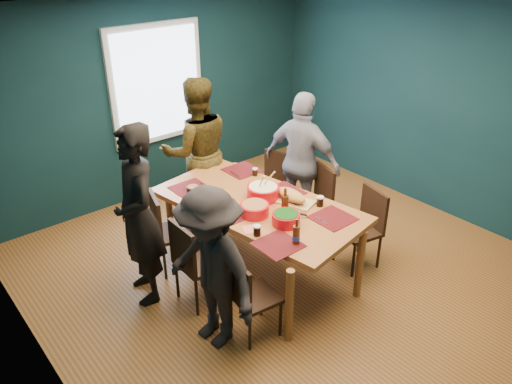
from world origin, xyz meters
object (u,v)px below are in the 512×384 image
chair_right_mid (317,197)px  person_far_left (138,216)px  dining_table (258,209)px  chair_left_far (166,226)px  person_back (197,151)px  chair_left_mid (193,258)px  cutting_board (291,197)px  chair_left_near (248,293)px  bowl_herbs (286,218)px  person_right (302,162)px  bowl_salad (255,209)px  bowl_dumpling (263,192)px  person_near_left (211,270)px  chair_right_near (365,222)px  chair_right_far (275,182)px

chair_right_mid → person_far_left: person_far_left is taller
dining_table → chair_left_far: chair_left_far is taller
person_far_left → person_back: bearing=138.6°
chair_left_mid → cutting_board: size_ratio=1.52×
person_far_left → cutting_board: 1.56m
chair_left_far → chair_left_mid: size_ratio=1.00×
chair_left_near → bowl_herbs: bearing=27.0°
person_right → bowl_salad: person_right is taller
person_back → bowl_herbs: bearing=104.5°
chair_right_mid → person_back: size_ratio=0.48×
bowl_dumpling → person_far_left: bearing=163.8°
person_back → bowl_dumpling: person_back is taller
chair_left_mid → person_far_left: bearing=125.3°
chair_left_far → person_right: bearing=9.1°
person_near_left → bowl_dumpling: (1.11, 0.60, 0.14)m
bowl_dumpling → cutting_board: (0.17, -0.25, -0.02)m
chair_right_near → bowl_salad: bearing=169.5°
bowl_salad → cutting_board: 0.47m
bowl_herbs → bowl_salad: bearing=109.8°
chair_right_near → chair_left_far: bearing=155.6°
person_near_left → cutting_board: (1.28, 0.35, 0.12)m
bowl_herbs → cutting_board: bearing=39.9°
person_right → chair_right_near: bearing=163.1°
chair_right_far → person_right: (0.17, -0.30, 0.33)m
chair_right_far → chair_right_mid: (0.13, -0.60, -0.00)m
chair_left_far → bowl_salad: 1.04m
dining_table → chair_left_mid: chair_left_mid is taller
bowl_salad → cutting_board: size_ratio=0.47×
chair_left_far → chair_left_near: bearing=-72.5°
chair_left_near → person_right: (1.76, 1.12, 0.37)m
chair_left_near → cutting_board: cutting_board is taller
person_far_left → person_right: (2.18, -0.02, -0.06)m
chair_right_mid → bowl_salad: (-1.18, -0.25, 0.38)m
person_right → chair_left_far: bearing=67.7°
chair_left_far → chair_right_near: bearing=-19.8°
dining_table → bowl_herbs: size_ratio=8.63×
person_near_left → bowl_herbs: 0.94m
bowl_herbs → cutting_board: 0.45m
chair_left_far → chair_right_mid: bearing=-0.5°
person_near_left → chair_left_far: bearing=161.7°
chair_left_mid → bowl_dumpling: bowl_dumpling is taller
chair_right_far → person_back: size_ratio=0.49×
person_right → cutting_board: size_ratio=2.81×
chair_right_near → bowl_salad: bowl_salad is taller
chair_right_far → bowl_herbs: 1.55m
chair_left_mid → bowl_dumpling: 1.03m
person_back → person_near_left: 2.23m
bowl_salad → bowl_dumpling: size_ratio=0.85×
cutting_board → chair_left_mid: bearing=152.3°
chair_right_far → bowl_dumpling: (-0.75, -0.64, 0.39)m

